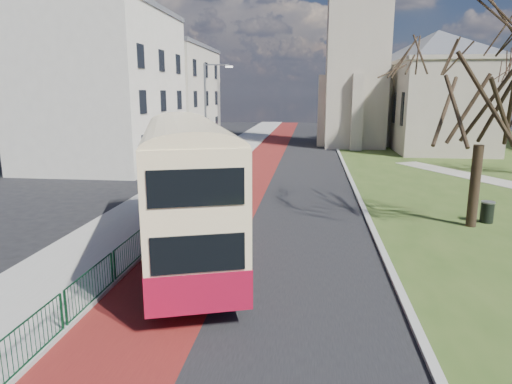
# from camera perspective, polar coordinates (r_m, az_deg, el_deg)

# --- Properties ---
(ground) EXTENTS (160.00, 160.00, 0.00)m
(ground) POSITION_cam_1_polar(r_m,az_deg,el_deg) (16.69, -4.88, -9.03)
(ground) COLOR black
(ground) RESTS_ON ground
(road_carriageway) EXTENTS (9.00, 120.00, 0.01)m
(road_carriageway) POSITION_cam_1_polar(r_m,az_deg,el_deg) (35.77, 4.00, 2.54)
(road_carriageway) COLOR black
(road_carriageway) RESTS_ON ground
(bus_lane) EXTENTS (3.40, 120.00, 0.01)m
(bus_lane) POSITION_cam_1_polar(r_m,az_deg,el_deg) (36.00, -0.30, 2.63)
(bus_lane) COLOR #591414
(bus_lane) RESTS_ON ground
(pavement_west) EXTENTS (4.00, 120.00, 0.12)m
(pavement_west) POSITION_cam_1_polar(r_m,az_deg,el_deg) (36.66, -6.21, 2.82)
(pavement_west) COLOR gray
(pavement_west) RESTS_ON ground
(kerb_west) EXTENTS (0.25, 120.00, 0.13)m
(kerb_west) POSITION_cam_1_polar(r_m,az_deg,el_deg) (36.26, -3.13, 2.78)
(kerb_west) COLOR #999993
(kerb_west) RESTS_ON ground
(kerb_east) EXTENTS (0.25, 80.00, 0.13)m
(kerb_east) POSITION_cam_1_polar(r_m,az_deg,el_deg) (37.79, 11.15, 2.95)
(kerb_east) COLOR #999993
(kerb_east) RESTS_ON ground
(pedestrian_railing) EXTENTS (0.07, 24.00, 1.12)m
(pedestrian_railing) POSITION_cam_1_polar(r_m,az_deg,el_deg) (20.92, -10.62, -3.17)
(pedestrian_railing) COLOR #0D3B20
(pedestrian_railing) RESTS_ON ground
(gothic_church) EXTENTS (16.38, 18.00, 40.00)m
(gothic_church) POSITION_cam_1_polar(r_m,az_deg,el_deg) (54.48, 17.70, 19.22)
(gothic_church) COLOR #A19682
(gothic_church) RESTS_ON ground
(street_block_near) EXTENTS (10.30, 14.30, 13.00)m
(street_block_near) POSITION_cam_1_polar(r_m,az_deg,el_deg) (41.01, -18.41, 12.33)
(street_block_near) COLOR beige
(street_block_near) RESTS_ON ground
(street_block_far) EXTENTS (10.30, 16.30, 11.50)m
(street_block_far) POSITION_cam_1_polar(r_m,az_deg,el_deg) (55.93, -11.30, 11.78)
(street_block_far) COLOR beige
(street_block_far) RESTS_ON ground
(streetlamp) EXTENTS (2.13, 0.18, 8.00)m
(streetlamp) POSITION_cam_1_polar(r_m,az_deg,el_deg) (34.10, -6.07, 9.78)
(streetlamp) COLOR gray
(streetlamp) RESTS_ON pavement_west
(bus) EXTENTS (6.29, 12.10, 4.95)m
(bus) POSITION_cam_1_polar(r_m,az_deg,el_deg) (16.97, -8.74, 1.17)
(bus) COLOR maroon
(bus) RESTS_ON ground
(winter_tree_near) EXTENTS (8.50, 8.50, 9.67)m
(winter_tree_near) POSITION_cam_1_polar(r_m,az_deg,el_deg) (22.52, 26.82, 12.76)
(winter_tree_near) COLOR black
(winter_tree_near) RESTS_ON grass_green
(litter_bin) EXTENTS (0.66, 0.66, 1.02)m
(litter_bin) POSITION_cam_1_polar(r_m,az_deg,el_deg) (24.14, 26.93, -2.23)
(litter_bin) COLOR black
(litter_bin) RESTS_ON grass_green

